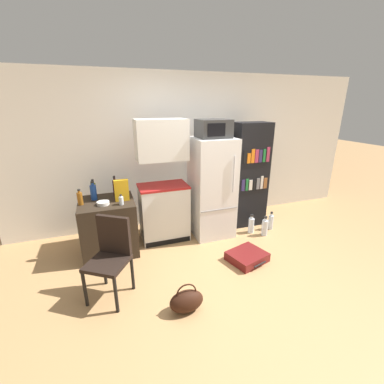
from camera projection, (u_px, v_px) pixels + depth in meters
ground_plane at (238, 282)px, 3.13m from camera, size 24.00×24.00×0.00m
wall_back at (197, 150)px, 4.55m from camera, size 6.40×0.10×2.55m
side_table at (109, 226)px, 3.67m from camera, size 0.74×0.69×0.78m
kitchen_hutch at (163, 188)px, 3.89m from camera, size 0.74×0.48×1.85m
refrigerator at (212, 188)px, 4.07m from camera, size 0.63×0.65×1.57m
microwave at (213, 129)px, 3.77m from camera, size 0.47×0.41×0.27m
bookshelf at (249, 175)px, 4.39m from camera, size 0.59×0.37×1.77m
bottle_wine_dark at (115, 188)px, 3.71m from camera, size 0.06×0.06×0.30m
bottle_olive_oil at (94, 189)px, 3.68m from camera, size 0.07×0.07×0.26m
bottle_clear_short at (121, 200)px, 3.41m from camera, size 0.06×0.06×0.14m
bottle_amber_beer at (80, 198)px, 3.39m from camera, size 0.07×0.07×0.22m
bottle_blue_soda at (93, 192)px, 3.57m from camera, size 0.09×0.09×0.27m
bowl at (103, 203)px, 3.41m from camera, size 0.16×0.16×0.04m
cereal_box at (122, 190)px, 3.52m from camera, size 0.19×0.07×0.30m
chair at (111, 251)px, 2.79m from camera, size 0.55×0.55×0.91m
suitcase_large_flat at (247, 257)px, 3.53m from camera, size 0.58×0.53×0.12m
handbag at (186, 301)px, 2.65m from camera, size 0.36×0.20×0.33m
water_bottle_front at (271, 222)px, 4.40m from camera, size 0.08×0.08×0.32m
water_bottle_middle at (251, 225)px, 4.28m from camera, size 0.09×0.09×0.32m
water_bottle_back at (265, 227)px, 4.19m from camera, size 0.10×0.10×0.33m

